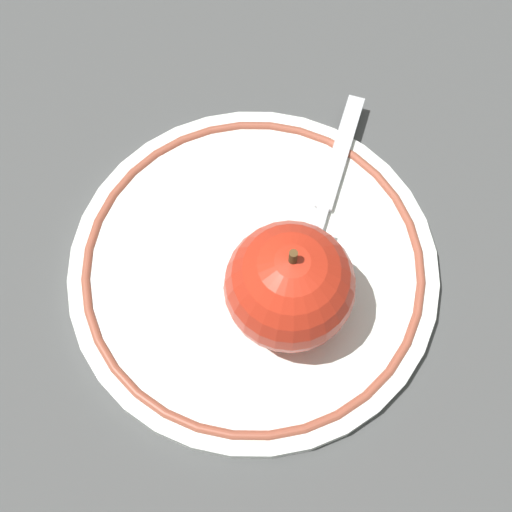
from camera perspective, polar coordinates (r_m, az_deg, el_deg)
The scene contains 4 objects.
ground_plane at distance 0.48m, azimuth -0.21°, elevation -1.29°, with size 2.00×2.00×0.00m, color #4D4E4E.
plate at distance 0.47m, azimuth 0.00°, elevation -1.28°, with size 0.25×0.25×0.01m.
apple_red_whole at distance 0.42m, azimuth 2.70°, elevation -2.45°, with size 0.08×0.08×0.09m.
fork at distance 0.49m, azimuth 5.79°, elevation 5.13°, with size 0.16×0.11×0.00m.
Camera 1 is at (-0.18, 0.05, 0.45)m, focal length 50.00 mm.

